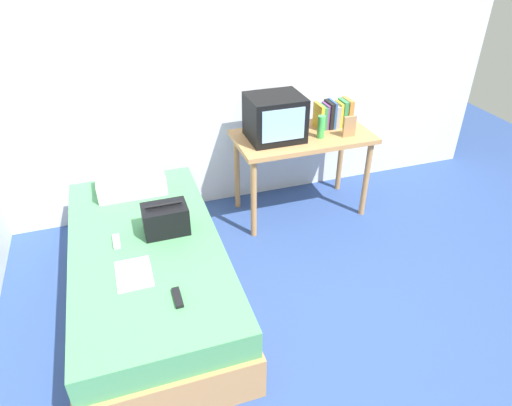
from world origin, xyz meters
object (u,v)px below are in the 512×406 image
at_px(water_bottle, 321,127).
at_px(book_row, 333,114).
at_px(picture_frame, 349,126).
at_px(handbag, 166,219).
at_px(bed, 150,272).
at_px(pillow, 131,183).
at_px(remote_dark, 178,297).
at_px(desk, 303,145).
at_px(magazine, 134,274).
at_px(tv, 275,118).
at_px(remote_silver, 116,242).

xyz_separation_m(water_bottle, book_row, (0.21, 0.19, 0.01)).
relative_size(picture_frame, handbag, 0.59).
bearing_deg(handbag, picture_frame, 17.00).
bearing_deg(bed, pillow, 90.88).
xyz_separation_m(handbag, remote_dark, (-0.05, -0.67, -0.09)).
height_order(water_bottle, handbag, water_bottle).
bearing_deg(book_row, remote_dark, -139.44).
distance_m(desk, book_row, 0.39).
xyz_separation_m(pillow, magazine, (-0.09, -1.00, -0.07)).
xyz_separation_m(book_row, remote_dark, (-1.64, -1.41, -0.36)).
height_order(book_row, pillow, book_row).
bearing_deg(water_bottle, bed, -157.67).
distance_m(tv, pillow, 1.25).
relative_size(book_row, picture_frame, 1.75).
xyz_separation_m(bed, handbag, (0.16, 0.09, 0.35)).
distance_m(tv, remote_silver, 1.59).
relative_size(tv, handbag, 1.47).
xyz_separation_m(tv, book_row, (0.57, 0.08, -0.07)).
xyz_separation_m(water_bottle, remote_silver, (-1.73, -0.57, -0.35)).
distance_m(picture_frame, handbag, 1.72).
bearing_deg(bed, handbag, 29.25).
height_order(pillow, remote_dark, pillow).
height_order(book_row, handbag, book_row).
bearing_deg(handbag, magazine, -124.52).
bearing_deg(magazine, remote_silver, 102.21).
height_order(tv, water_bottle, tv).
bearing_deg(remote_dark, bed, 100.94).
height_order(pillow, remote_silver, pillow).
distance_m(bed, pillow, 0.78).
distance_m(desk, water_bottle, 0.24).
bearing_deg(bed, water_bottle, 22.33).
xyz_separation_m(desk, remote_dark, (-1.33, -1.32, -0.15)).
bearing_deg(remote_dark, remote_silver, 114.22).
distance_m(desk, magazine, 1.86).
distance_m(bed, book_row, 2.04).
height_order(desk, magazine, desk).
relative_size(bed, desk, 1.72).
bearing_deg(remote_silver, bed, -19.66).
height_order(desk, water_bottle, water_bottle).
relative_size(pillow, remote_silver, 3.56).
distance_m(tv, water_bottle, 0.39).
distance_m(pillow, magazine, 1.01).
height_order(book_row, picture_frame, book_row).
bearing_deg(desk, handbag, -153.15).
relative_size(tv, pillow, 0.86).
bearing_deg(magazine, bed, 70.80).
bearing_deg(pillow, magazine, -95.13).
bearing_deg(pillow, book_row, 3.65).
relative_size(water_bottle, magazine, 0.66).
distance_m(water_bottle, handbag, 1.52).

